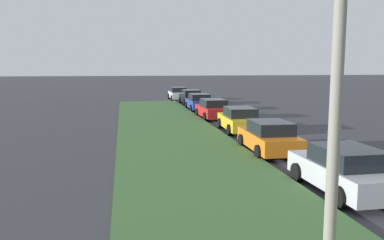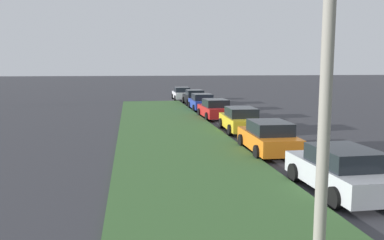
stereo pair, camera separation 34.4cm
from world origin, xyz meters
The scene contains 9 objects.
grass_median centered at (10.00, 6.42, 0.06)m, with size 60.00×6.00×0.12m, color #3D6633.
parked_car_silver centered at (7.55, 2.28, 0.72)m, with size 4.34×2.09×1.47m.
parked_car_orange centered at (13.50, 2.53, 0.72)m, with size 4.34×2.10×1.47m.
parked_car_yellow centered at (19.49, 2.18, 0.72)m, with size 4.36×2.14×1.47m.
parked_car_red centered at (25.56, 2.46, 0.72)m, with size 4.36×2.13×1.47m.
parked_car_blue centered at (31.33, 2.43, 0.72)m, with size 4.31×2.04×1.47m.
parked_car_black centered at (37.03, 2.20, 0.72)m, with size 4.32×2.07×1.47m.
parked_car_white centered at (42.28, 2.81, 0.72)m, with size 4.30×2.03×1.47m.
streetlight centered at (3.31, 4.70, 4.39)m, with size 0.37×2.87×7.50m.
Camera 1 is at (-3.80, 9.05, 3.97)m, focal length 37.90 mm.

